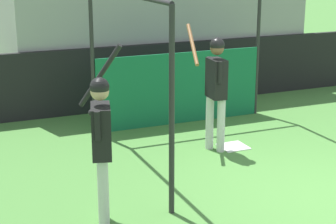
# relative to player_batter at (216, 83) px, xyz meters

# --- Properties ---
(ground_plane) EXTENTS (60.00, 60.00, 0.00)m
(ground_plane) POSITION_rel_player_batter_xyz_m (0.63, -2.15, -1.13)
(ground_plane) COLOR #477F38
(outfield_wall) EXTENTS (24.00, 0.12, 1.31)m
(outfield_wall) POSITION_rel_player_batter_xyz_m (0.63, 2.95, -0.48)
(outfield_wall) COLOR black
(outfield_wall) RESTS_ON ground
(bleacher_section) EXTENTS (6.50, 4.00, 3.39)m
(bleacher_section) POSITION_rel_player_batter_xyz_m (0.63, 5.01, 0.56)
(bleacher_section) COLOR #9E9E99
(bleacher_section) RESTS_ON ground
(batting_cage) EXTENTS (3.40, 3.53, 2.61)m
(batting_cage) POSITION_rel_player_batter_xyz_m (0.11, 1.00, 0.03)
(batting_cage) COLOR #282828
(batting_cage) RESTS_ON ground
(home_plate) EXTENTS (0.44, 0.44, 0.02)m
(home_plate) POSITION_rel_player_batter_xyz_m (0.36, -0.01, -1.12)
(home_plate) COLOR white
(home_plate) RESTS_ON ground
(player_batter) EXTENTS (0.54, 0.90, 2.01)m
(player_batter) POSITION_rel_player_batter_xyz_m (0.00, 0.00, 0.00)
(player_batter) COLOR silver
(player_batter) RESTS_ON ground
(player_waiting) EXTENTS (0.52, 0.83, 2.12)m
(player_waiting) POSITION_rel_player_batter_xyz_m (-2.42, -1.77, -0.04)
(player_waiting) COLOR silver
(player_waiting) RESTS_ON ground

